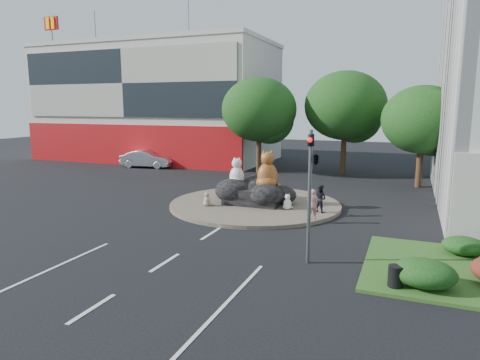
% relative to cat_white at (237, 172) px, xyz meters
% --- Properties ---
extents(ground, '(120.00, 120.00, 0.00)m').
position_rel_cat_white_xyz_m(ground, '(1.15, -9.97, -1.99)').
color(ground, black).
rests_on(ground, ground).
extents(roundabout_island, '(10.00, 10.00, 0.20)m').
position_rel_cat_white_xyz_m(roundabout_island, '(1.15, 0.03, -1.89)').
color(roundabout_island, brown).
rests_on(roundabout_island, ground).
extents(rock_plinth, '(3.20, 2.60, 0.90)m').
position_rel_cat_white_xyz_m(rock_plinth, '(1.15, 0.03, -1.34)').
color(rock_plinth, black).
rests_on(rock_plinth, roundabout_island).
extents(shophouse_block, '(25.20, 12.30, 17.40)m').
position_rel_cat_white_xyz_m(shophouse_block, '(-16.86, 17.94, 4.20)').
color(shophouse_block, beige).
rests_on(shophouse_block, ground).
extents(tree_left, '(6.46, 6.46, 8.27)m').
position_rel_cat_white_xyz_m(tree_left, '(-2.79, 12.09, 3.26)').
color(tree_left, '#382314').
rests_on(tree_left, ground).
extents(tree_mid, '(6.84, 6.84, 8.76)m').
position_rel_cat_white_xyz_m(tree_mid, '(4.21, 14.09, 3.57)').
color(tree_mid, '#382314').
rests_on(tree_mid, ground).
extents(tree_right, '(5.70, 5.70, 7.30)m').
position_rel_cat_white_xyz_m(tree_right, '(10.21, 10.09, 2.64)').
color(tree_right, '#382314').
rests_on(tree_right, ground).
extents(hedge_near_green, '(2.00, 1.60, 0.90)m').
position_rel_cat_white_xyz_m(hedge_near_green, '(10.15, -8.97, -1.42)').
color(hedge_near_green, '#103410').
rests_on(hedge_near_green, grass_verge).
extents(hedge_back_green, '(1.60, 1.28, 0.72)m').
position_rel_cat_white_xyz_m(hedge_back_green, '(11.65, -5.17, -1.51)').
color(hedge_back_green, '#103410').
rests_on(hedge_back_green, grass_verge).
extents(traffic_light, '(0.44, 1.24, 5.00)m').
position_rel_cat_white_xyz_m(traffic_light, '(6.24, -7.98, 1.64)').
color(traffic_light, '#595B60').
rests_on(traffic_light, ground).
extents(cat_white, '(1.24, 1.13, 1.77)m').
position_rel_cat_white_xyz_m(cat_white, '(0.00, 0.00, 0.00)').
color(cat_white, silver).
rests_on(cat_white, rock_plinth).
extents(cat_tabby, '(1.78, 1.72, 2.28)m').
position_rel_cat_white_xyz_m(cat_tabby, '(1.93, -0.05, 0.25)').
color(cat_tabby, '#C45928').
rests_on(cat_tabby, rock_plinth).
extents(kitten_calico, '(0.65, 0.63, 0.82)m').
position_rel_cat_white_xyz_m(kitten_calico, '(-1.13, -1.75, -1.37)').
color(kitten_calico, beige).
rests_on(kitten_calico, roundabout_island).
extents(kitten_white, '(0.70, 0.68, 0.88)m').
position_rel_cat_white_xyz_m(kitten_white, '(3.36, -0.84, -1.35)').
color(kitten_white, white).
rests_on(kitten_white, roundabout_island).
extents(pedestrian_pink, '(0.66, 0.55, 1.54)m').
position_rel_cat_white_xyz_m(pedestrian_pink, '(5.08, -2.41, -1.02)').
color(pedestrian_pink, tan).
rests_on(pedestrian_pink, roundabout_island).
extents(pedestrian_dark, '(0.89, 0.80, 1.49)m').
position_rel_cat_white_xyz_m(pedestrian_dark, '(5.15, -0.80, -1.04)').
color(pedestrian_dark, black).
rests_on(pedestrian_dark, roundabout_island).
extents(parked_car, '(5.15, 2.45, 1.63)m').
position_rel_cat_white_xyz_m(parked_car, '(-13.87, 11.14, -1.17)').
color(parked_car, '#B7B9C0').
rests_on(parked_car, ground).
extents(litter_bin, '(0.54, 0.54, 0.70)m').
position_rel_cat_white_xyz_m(litter_bin, '(9.29, -9.31, -1.52)').
color(litter_bin, black).
rests_on(litter_bin, grass_verge).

